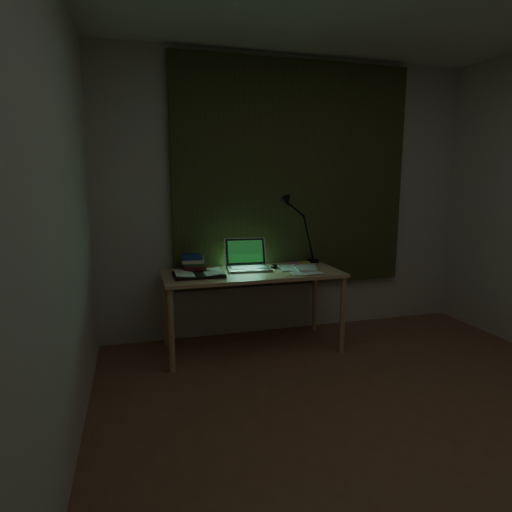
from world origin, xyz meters
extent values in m
cube|color=brown|center=(0.00, 0.00, 0.00)|extent=(3.50, 4.00, 0.00)
cube|color=beige|center=(0.00, 2.00, 1.25)|extent=(3.50, 0.00, 2.50)
cube|color=beige|center=(-1.75, 0.00, 1.25)|extent=(0.00, 4.00, 2.50)
cube|color=#272E17|center=(0.00, 1.96, 1.45)|extent=(2.20, 0.06, 2.00)
ellipsoid|color=black|center=(-0.27, 1.68, 0.68)|extent=(0.08, 0.10, 0.03)
cube|color=#C7D42C|center=(0.07, 1.83, 0.68)|extent=(0.08, 0.08, 0.02)
cube|color=#E45896|center=(-0.03, 1.78, 0.68)|extent=(0.09, 0.09, 0.02)
camera|label=1|loc=(-1.41, -1.74, 1.41)|focal=30.00mm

